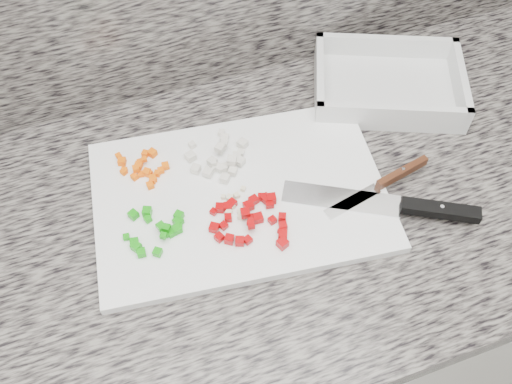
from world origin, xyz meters
TOP-DOWN VIEW (x-y plane):
  - cabinet at (0.00, 1.44)m, footprint 3.92×0.62m
  - countertop at (0.00, 1.44)m, footprint 3.96×0.64m
  - cutting_board at (0.02, 1.46)m, footprint 0.49×0.36m
  - carrot_pile at (-0.11, 1.56)m, footprint 0.08×0.09m
  - onion_pile at (0.01, 1.53)m, footprint 0.11×0.11m
  - green_pepper_pile at (-0.12, 1.44)m, footprint 0.10×0.09m
  - red_pepper_pile at (0.02, 1.41)m, footprint 0.12×0.11m
  - garlic_pile at (0.01, 1.44)m, footprint 0.05×0.06m
  - chef_knife at (0.25, 1.35)m, footprint 0.28×0.18m
  - paring_knife at (0.25, 1.40)m, footprint 0.20×0.06m
  - tray at (0.35, 1.59)m, footprint 0.32×0.28m

SIDE VIEW (x-z plane):
  - cabinet at x=0.00m, z-range 0.00..0.86m
  - countertop at x=0.00m, z-range 0.86..0.90m
  - cutting_board at x=0.02m, z-range 0.90..0.92m
  - tray at x=0.35m, z-range 0.89..0.95m
  - garlic_pile at x=0.01m, z-range 0.92..0.92m
  - carrot_pile at x=-0.11m, z-range 0.91..0.93m
  - chef_knife at x=0.25m, z-range 0.91..0.93m
  - paring_knife at x=0.25m, z-range 0.91..0.93m
  - green_pepper_pile at x=-0.12m, z-range 0.91..0.93m
  - red_pepper_pile at x=0.02m, z-range 0.91..0.93m
  - onion_pile at x=0.01m, z-range 0.91..0.94m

